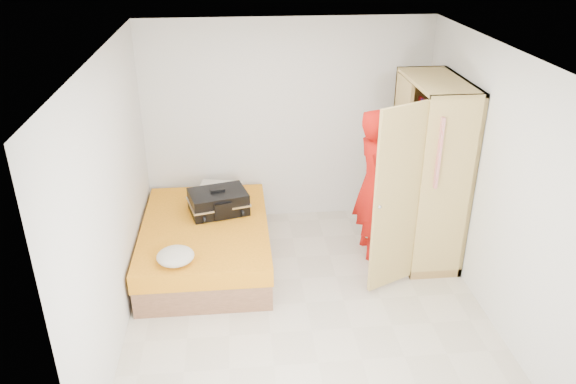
{
  "coord_description": "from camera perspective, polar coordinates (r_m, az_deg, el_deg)",
  "views": [
    {
      "loc": [
        -0.65,
        -4.73,
        3.6
      ],
      "look_at": [
        -0.13,
        0.61,
        1.0
      ],
      "focal_mm": 35.0,
      "sensor_mm": 36.0,
      "label": 1
    }
  ],
  "objects": [
    {
      "name": "room",
      "position": [
        5.3,
        2.01,
        0.12
      ],
      "size": [
        4.0,
        4.02,
        2.6
      ],
      "color": "beige",
      "rests_on": "ground"
    },
    {
      "name": "person",
      "position": [
        6.48,
        8.71,
        0.78
      ],
      "size": [
        0.47,
        0.68,
        1.77
      ],
      "primitive_type": "imported",
      "rotation": [
        0.0,
        0.0,
        1.65
      ],
      "color": "red",
      "rests_on": "ground"
    },
    {
      "name": "pillow",
      "position": [
        7.17,
        -6.83,
        0.44
      ],
      "size": [
        0.56,
        0.36,
        0.09
      ],
      "primitive_type": "cube",
      "rotation": [
        0.0,
        0.0,
        -0.2
      ],
      "color": "beige",
      "rests_on": "bed"
    },
    {
      "name": "suitcase",
      "position": [
        6.63,
        -7.09,
        -1.01
      ],
      "size": [
        0.77,
        0.63,
        0.29
      ],
      "rotation": [
        0.0,
        0.0,
        0.25
      ],
      "color": "black",
      "rests_on": "bed"
    },
    {
      "name": "round_cushion",
      "position": [
        5.76,
        -11.36,
        -6.41
      ],
      "size": [
        0.38,
        0.38,
        0.14
      ],
      "primitive_type": "ellipsoid",
      "color": "beige",
      "rests_on": "bed"
    },
    {
      "name": "bed",
      "position": [
        6.56,
        -8.33,
        -5.13
      ],
      "size": [
        1.42,
        2.02,
        0.5
      ],
      "color": "#996445",
      "rests_on": "ground"
    },
    {
      "name": "wardrobe",
      "position": [
        6.5,
        13.81,
        1.47
      ],
      "size": [
        1.12,
        1.43,
        2.1
      ],
      "color": "tan",
      "rests_on": "ground"
    }
  ]
}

